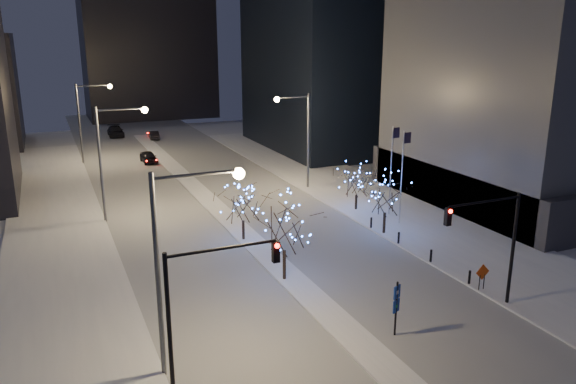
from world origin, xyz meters
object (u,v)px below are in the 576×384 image
street_lamp_w_mid (112,148)px  holiday_tree_plaza_far (357,180)px  car_far (116,131)px  wayfinding_sign (396,303)px  street_lamp_east (300,129)px  traffic_signal_east (494,234)px  holiday_tree_median_near (284,225)px  car_mid (154,135)px  traffic_signal_west (203,295)px  street_lamp_w_far (87,112)px  holiday_tree_plaza_near (386,195)px  construction_sign (482,274)px  holiday_tree_median_far (243,203)px  street_lamp_w_near (179,245)px  car_near (149,157)px

street_lamp_w_mid → holiday_tree_plaza_far: 21.77m
car_far → wayfinding_sign: size_ratio=1.80×
street_lamp_east → wayfinding_sign: bearing=-105.0°
street_lamp_w_mid → street_lamp_east: (19.02, 3.00, -0.05)m
traffic_signal_east → holiday_tree_median_near: traffic_signal_east is taller
wayfinding_sign → car_mid: bearing=66.1°
street_lamp_east → traffic_signal_west: size_ratio=1.43×
street_lamp_east → holiday_tree_plaza_far: bearing=-79.8°
street_lamp_w_far → holiday_tree_plaza_near: street_lamp_w_far is taller
street_lamp_east → holiday_tree_median_near: street_lamp_east is taller
street_lamp_w_far → holiday_tree_plaza_far: bearing=-56.3°
street_lamp_east → holiday_tree_plaza_far: street_lamp_east is taller
holiday_tree_plaza_near → holiday_tree_median_near: bearing=-155.6°
street_lamp_w_mid → wayfinding_sign: 28.97m
traffic_signal_east → car_far: traffic_signal_east is taller
street_lamp_w_mid → street_lamp_east: bearing=9.0°
holiday_tree_plaza_far → car_far: bearing=107.1°
wayfinding_sign → construction_sign: (8.08, 2.35, -0.75)m
street_lamp_w_far → construction_sign: (19.24, -49.00, -5.32)m
holiday_tree_median_far → wayfinding_sign: holiday_tree_median_far is taller
traffic_signal_west → street_lamp_w_far: bearing=90.5°
car_far → holiday_tree_median_far: bearing=-85.1°
street_lamp_w_near → street_lamp_east: same height
holiday_tree_median_near → holiday_tree_plaza_far: bearing=43.5°
holiday_tree_median_near → holiday_tree_plaza_far: size_ratio=1.33×
traffic_signal_west → wayfinding_sign: (10.66, 0.66, -2.82)m
street_lamp_w_mid → traffic_signal_east: (17.88, -26.00, -1.74)m
traffic_signal_east → street_lamp_east: bearing=87.7°
car_far → construction_sign: (13.94, -68.03, 0.36)m
street_lamp_w_far → construction_sign: street_lamp_w_far is taller
street_lamp_east → holiday_tree_median_far: street_lamp_east is taller
street_lamp_w_mid → car_far: 44.71m
street_lamp_w_far → wayfinding_sign: size_ratio=3.17×
holiday_tree_plaza_far → street_lamp_w_near: bearing=-137.2°
street_lamp_w_near → holiday_tree_median_near: (8.44, 7.52, -2.59)m
wayfinding_sign → car_far: bearing=70.3°
traffic_signal_west → car_mid: size_ratio=1.77×
street_lamp_east → wayfinding_sign: 30.71m
car_far → wayfinding_sign: wayfinding_sign is taller
street_lamp_w_near → car_mid: street_lamp_w_near is taller
street_lamp_east → car_far: street_lamp_east is taller
holiday_tree_plaza_near → street_lamp_w_near: bearing=-147.2°
car_far → holiday_tree_median_far: holiday_tree_median_far is taller
street_lamp_w_near → holiday_tree_plaza_near: size_ratio=1.99×
traffic_signal_east → car_far: size_ratio=1.23×
car_near → holiday_tree_plaza_far: bearing=-66.1°
street_lamp_east → holiday_tree_median_far: bearing=-130.8°
construction_sign → street_lamp_w_far: bearing=111.4°
car_far → holiday_tree_median_near: holiday_tree_median_near is taller
street_lamp_w_mid → car_near: 23.93m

